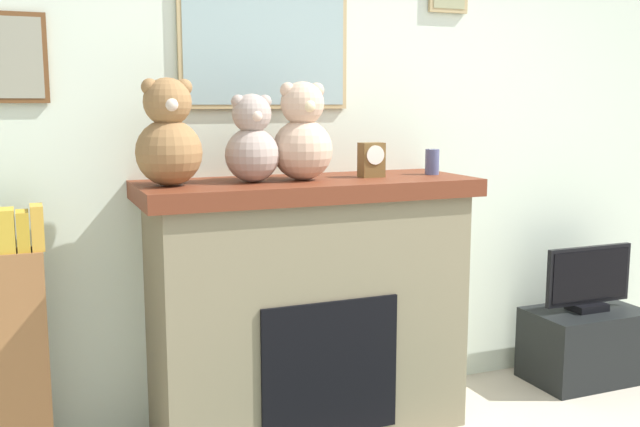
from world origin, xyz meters
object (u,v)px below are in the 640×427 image
(tv_stand, at_px, (585,345))
(teddy_bear_tan, at_px, (252,143))
(teddy_bear_cream, at_px, (168,138))
(fireplace, at_px, (308,305))
(television, at_px, (589,280))
(bookshelf, at_px, (2,350))
(teddy_bear_grey, at_px, (303,136))
(mantel_clock, at_px, (371,160))
(candle_jar, at_px, (432,162))

(tv_stand, height_order, teddy_bear_tan, teddy_bear_tan)
(teddy_bear_cream, bearing_deg, teddy_bear_tan, 0.01)
(fireplace, distance_m, television, 1.66)
(bookshelf, bearing_deg, teddy_bear_grey, -4.21)
(mantel_clock, bearing_deg, television, -0.23)
(bookshelf, relative_size, candle_jar, 9.26)
(mantel_clock, relative_size, teddy_bear_tan, 0.42)
(television, relative_size, teddy_bear_tan, 1.44)
(bookshelf, bearing_deg, mantel_clock, -3.35)
(fireplace, height_order, television, fireplace)
(candle_jar, xyz_separation_m, teddy_bear_grey, (-0.68, -0.00, 0.14))
(fireplace, distance_m, candle_jar, 0.92)
(fireplace, xyz_separation_m, tv_stand, (1.66, -0.02, -0.40))
(bookshelf, distance_m, television, 2.99)
(teddy_bear_cream, relative_size, teddy_bear_tan, 1.17)
(candle_jar, bearing_deg, mantel_clock, -179.76)
(mantel_clock, relative_size, teddy_bear_cream, 0.36)
(television, bearing_deg, teddy_bear_cream, 179.84)
(mantel_clock, xyz_separation_m, teddy_bear_grey, (-0.35, 0.00, 0.12))
(bookshelf, bearing_deg, teddy_bear_tan, -5.14)
(candle_jar, bearing_deg, fireplace, 178.43)
(teddy_bear_grey, bearing_deg, candle_jar, 0.05)
(mantel_clock, bearing_deg, candle_jar, 0.24)
(tv_stand, distance_m, candle_jar, 1.47)
(teddy_bear_tan, bearing_deg, candle_jar, 0.03)
(fireplace, relative_size, mantel_clock, 9.52)
(fireplace, xyz_separation_m, teddy_bear_grey, (-0.03, -0.02, 0.79))
(tv_stand, relative_size, mantel_clock, 3.97)
(candle_jar, bearing_deg, teddy_bear_tan, -179.97)
(teddy_bear_grey, bearing_deg, teddy_bear_cream, -180.00)
(bookshelf, distance_m, teddy_bear_tan, 1.35)
(teddy_bear_cream, relative_size, teddy_bear_grey, 1.02)
(television, relative_size, mantel_clock, 3.44)
(candle_jar, relative_size, teddy_bear_grey, 0.28)
(bookshelf, bearing_deg, television, -1.95)
(candle_jar, distance_m, teddy_bear_grey, 0.69)
(fireplace, bearing_deg, candle_jar, -1.57)
(tv_stand, distance_m, teddy_bear_tan, 2.26)
(fireplace, relative_size, bookshelf, 1.34)
(fireplace, distance_m, bookshelf, 1.33)
(fireplace, height_order, tv_stand, fireplace)
(teddy_bear_cream, bearing_deg, tv_stand, -0.12)
(fireplace, height_order, teddy_bear_grey, teddy_bear_grey)
(television, bearing_deg, teddy_bear_grey, 179.79)
(teddy_bear_grey, bearing_deg, fireplace, 31.69)
(bookshelf, height_order, teddy_bear_cream, teddy_bear_cream)
(candle_jar, bearing_deg, teddy_bear_grey, -179.95)
(fireplace, bearing_deg, mantel_clock, -3.45)
(fireplace, bearing_deg, teddy_bear_cream, -178.34)
(bookshelf, distance_m, candle_jar, 2.10)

